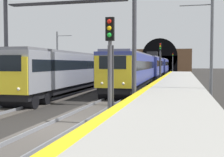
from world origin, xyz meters
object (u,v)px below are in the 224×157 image
Objects in this scene: overhead_signal_gantry at (67,18)px; catenary_mast_far at (58,57)px; railway_signal_near at (110,60)px; railway_signal_far at (173,61)px; train_main_approaching at (152,67)px; railway_signal_mid at (160,59)px; catenary_mast_near at (211,48)px; train_adjacent_platform at (99,68)px.

overhead_signal_gantry is 22.58m from catenary_mast_far.
railway_signal_far is (78.40, 0.00, 0.59)m from railway_signal_near.
railway_signal_far reaches higher than train_main_approaching.
overhead_signal_gantry reaches higher than railway_signal_mid.
railway_signal_mid reaches higher than railway_signal_near.
railway_signal_mid is 14.53m from catenary_mast_far.
railway_signal_near is 29.41m from railway_signal_mid.
overhead_signal_gantry is (-72.42, 4.51, 2.30)m from railway_signal_far.
railway_signal_far is (49.00, 0.00, 0.13)m from railway_signal_mid.
railway_signal_far is 0.63× the size of overhead_signal_gantry.
railway_signal_mid is at bearing -180.00° from railway_signal_near.
overhead_signal_gantry reaches higher than catenary_mast_far.
railway_signal_near is 0.86× the size of railway_signal_mid.
overhead_signal_gantry is 1.24× the size of catenary_mast_near.
catenary_mast_far is (26.28, 14.18, 0.79)m from railway_signal_near.
catenary_mast_far is at bearing 49.43° from catenary_mast_near.
railway_signal_mid reaches higher than train_adjacent_platform.
railway_signal_far is 0.82× the size of catenary_mast_far.
overhead_signal_gantry is at bearing -3.57° from railway_signal_far.
train_adjacent_platform is 7.07× the size of railway_signal_mid.
railway_signal_mid is at bearing 12.94° from train_main_approaching.
catenary_mast_far reaches higher than train_adjacent_platform.
catenary_mast_near is (9.73, -5.15, 0.98)m from railway_signal_near.
railway_signal_near is at bearing 0.00° from railway_signal_far.
train_adjacent_platform is at bearing -115.84° from catenary_mast_far.
catenary_mast_near reaches higher than railway_signal_mid.
train_adjacent_platform is at bearing 43.04° from catenary_mast_near.
train_adjacent_platform is (-14.31, 5.17, -0.03)m from train_main_approaching.
overhead_signal_gantry is at bearing 111.17° from catenary_mast_near.
railway_signal_far is at bearing -180.00° from railway_signal_near.
catenary_mast_near is at bearing 41.95° from train_adjacent_platform.
catenary_mast_far reaches higher than train_main_approaching.
railway_signal_near is 0.67× the size of catenary_mast_far.
catenary_mast_far is at bearing -15.22° from railway_signal_far.
catenary_mast_far is at bearing -116.93° from train_adjacent_platform.
train_adjacent_platform is 18.04m from catenary_mast_near.
railway_signal_near is at bearing 0.00° from railway_signal_mid.
railway_signal_far is (41.25, -1.93, 1.32)m from train_main_approaching.
railway_signal_far reaches higher than train_adjacent_platform.
catenary_mast_far reaches higher than railway_signal_mid.
train_adjacent_platform is at bearing 8.72° from overhead_signal_gantry.
railway_signal_near is at bearing 152.10° from catenary_mast_near.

